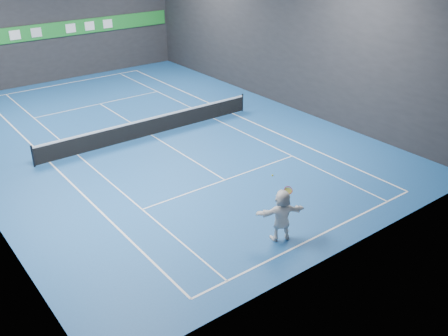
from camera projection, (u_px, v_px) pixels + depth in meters
ground at (152, 135)px, 26.45m from camera, size 26.00×26.00×0.00m
wall_back at (51, 15)px, 33.71m from camera, size 18.00×0.10×9.00m
wall_front at (356, 130)px, 15.19m from camera, size 18.00×0.10×9.00m
wall_right at (280, 29)px, 29.33m from camera, size 0.10×26.00×9.00m
baseline_near at (317, 236)px, 17.98m from camera, size 10.98×0.08×0.01m
baseline_far at (67, 83)px, 34.92m from camera, size 10.98×0.08×0.01m
sideline_doubles_left at (50, 163)px, 23.47m from camera, size 0.08×23.78×0.01m
sideline_doubles_right at (233, 114)px, 29.43m from camera, size 0.08×23.78×0.01m
sideline_singles_left at (78, 155)px, 24.22m from camera, size 0.06×23.78×0.01m
sideline_singles_right at (214, 119)px, 28.68m from camera, size 0.06×23.78×0.01m
service_line_near at (225, 180)px, 21.89m from camera, size 8.23×0.06×0.01m
service_line_far at (100, 104)px, 31.01m from camera, size 8.23×0.06×0.01m
center_service_line at (152, 135)px, 26.45m from camera, size 0.06×12.80×0.01m
player at (282, 215)px, 17.44m from camera, size 1.89×1.23×1.95m
tennis_ball at (273, 175)px, 16.62m from camera, size 0.06×0.06×0.06m
tennis_net at (151, 126)px, 26.21m from camera, size 12.50×0.10×1.07m
sponsor_banner at (54, 30)px, 34.11m from camera, size 17.64×0.11×1.00m
tennis_racket at (288, 192)px, 17.28m from camera, size 0.42×0.34×0.78m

